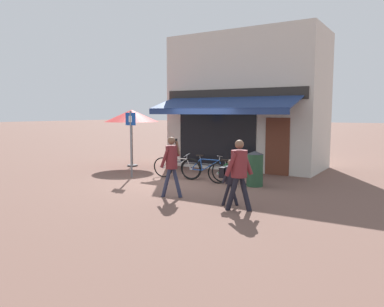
# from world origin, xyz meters

# --- Properties ---
(ground_plane) EXTENTS (160.00, 160.00, 0.00)m
(ground_plane) POSITION_xyz_m (0.00, 0.00, 0.00)
(ground_plane) COLOR brown
(shop_front) EXTENTS (6.19, 4.62, 5.46)m
(shop_front) POSITION_xyz_m (0.39, 4.40, 2.72)
(shop_front) COLOR beige
(shop_front) RESTS_ON ground_plane
(bike_rack_rail) EXTENTS (2.82, 0.04, 0.57)m
(bike_rack_rail) POSITION_xyz_m (0.61, 0.59, 0.46)
(bike_rack_rail) COLOR #47494F
(bike_rack_rail) RESTS_ON ground_plane
(bicycle_silver) EXTENTS (1.76, 0.51, 0.89)m
(bicycle_silver) POSITION_xyz_m (-0.48, 0.36, 0.39)
(bicycle_silver) COLOR black
(bicycle_silver) RESTS_ON ground_plane
(bicycle_blue) EXTENTS (1.83, 0.65, 0.90)m
(bicycle_blue) POSITION_xyz_m (0.63, 0.54, 0.39)
(bicycle_blue) COLOR black
(bicycle_blue) RESTS_ON ground_plane
(bicycle_green) EXTENTS (1.71, 0.52, 0.84)m
(bicycle_green) POSITION_xyz_m (1.72, 0.32, 0.37)
(bicycle_green) COLOR black
(bicycle_green) RESTS_ON ground_plane
(pedestrian_adult) EXTENTS (0.55, 0.53, 1.66)m
(pedestrian_adult) POSITION_xyz_m (1.06, -2.11, 1.02)
(pedestrian_adult) COLOR #282D47
(pedestrian_adult) RESTS_ON ground_plane
(pedestrian_child) EXTENTS (0.47, 0.43, 1.16)m
(pedestrian_child) POSITION_xyz_m (2.77, -2.10, 0.72)
(pedestrian_child) COLOR black
(pedestrian_child) RESTS_ON ground_plane
(pedestrian_second_adult) EXTENTS (0.60, 0.58, 1.68)m
(pedestrian_second_adult) POSITION_xyz_m (3.19, -2.42, 1.01)
(pedestrian_second_adult) COLOR black
(pedestrian_second_adult) RESTS_ON ground_plane
(litter_bin) EXTENTS (0.52, 0.52, 1.10)m
(litter_bin) POSITION_xyz_m (2.37, 0.52, 0.55)
(litter_bin) COLOR #23472D
(litter_bin) RESTS_ON ground_plane
(parking_sign) EXTENTS (0.44, 0.07, 2.34)m
(parking_sign) POSITION_xyz_m (-1.96, -0.30, 1.44)
(parking_sign) COLOR slate
(parking_sign) RESTS_ON ground_plane
(cafe_parasol) EXTENTS (2.28, 2.28, 2.41)m
(cafe_parasol) POSITION_xyz_m (-3.77, 1.84, 2.14)
(cafe_parasol) COLOR #4C3D2D
(cafe_parasol) RESTS_ON ground_plane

